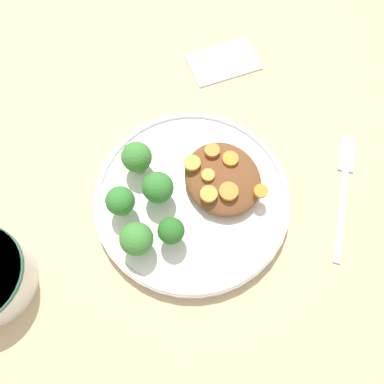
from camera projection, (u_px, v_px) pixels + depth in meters
The scene contains 17 objects.
ground_plane at pixel (192, 201), 0.55m from camera, with size 4.00×4.00×0.00m, color tan.
plate at pixel (192, 198), 0.54m from camera, with size 0.28×0.28×0.02m.
stew_mound at pixel (224, 180), 0.53m from camera, with size 0.11×0.12×0.03m, color brown.
broccoli_floret_0 at pixel (137, 158), 0.52m from camera, with size 0.04×0.04×0.06m.
broccoli_floret_1 at pixel (137, 239), 0.48m from camera, with size 0.04×0.04×0.06m.
broccoli_floret_2 at pixel (171, 231), 0.48m from camera, with size 0.04×0.04×0.05m.
broccoli_floret_3 at pixel (120, 201), 0.50m from camera, with size 0.04×0.04×0.06m.
broccoli_floret_4 at pixel (158, 188), 0.51m from camera, with size 0.04×0.04×0.06m.
carrot_slice_0 at pixel (229, 191), 0.51m from camera, with size 0.03×0.03×0.01m, color orange.
carrot_slice_1 at pixel (230, 159), 0.53m from camera, with size 0.02×0.02×0.01m, color orange.
carrot_slice_2 at pixel (192, 163), 0.52m from camera, with size 0.02×0.02×0.01m, color orange.
carrot_slice_3 at pixel (261, 191), 0.51m from camera, with size 0.02×0.02×0.01m, color orange.
carrot_slice_4 at pixel (212, 151), 0.53m from camera, with size 0.02×0.02×0.01m, color orange.
carrot_slice_5 at pixel (209, 194), 0.51m from camera, with size 0.02×0.02×0.01m, color orange.
carrot_slice_6 at pixel (208, 175), 0.52m from camera, with size 0.02×0.02×0.01m, color orange.
fork at pixel (344, 182), 0.56m from camera, with size 0.15×0.17×0.01m.
napkin at pixel (223, 61), 0.65m from camera, with size 0.13×0.09×0.01m.
Camera 1 is at (0.09, 0.18, 0.52)m, focal length 35.00 mm.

